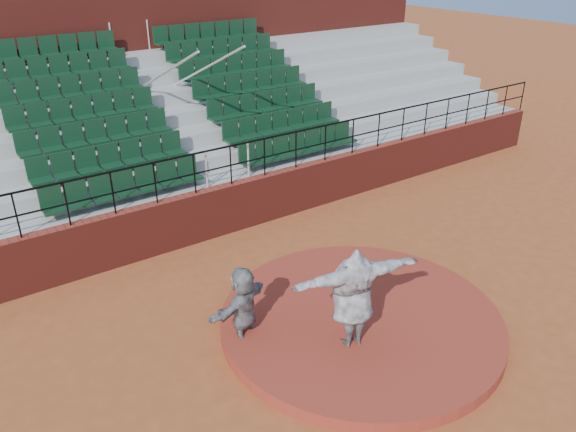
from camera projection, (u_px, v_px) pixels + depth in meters
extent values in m
plane|color=#954721|center=(360.00, 325.00, 11.09)|extent=(90.00, 90.00, 0.00)
cylinder|color=maroon|center=(360.00, 320.00, 11.03)|extent=(5.50, 5.50, 0.25)
cube|color=white|center=(356.00, 311.00, 11.08)|extent=(0.60, 0.15, 0.03)
cube|color=maroon|center=(233.00, 207.00, 14.48)|extent=(24.00, 0.30, 1.30)
cylinder|color=black|center=(230.00, 146.00, 13.75)|extent=(24.00, 0.05, 0.05)
cylinder|color=black|center=(231.00, 165.00, 13.97)|extent=(24.00, 0.04, 0.04)
cylinder|color=black|center=(17.00, 216.00, 11.41)|extent=(0.04, 0.04, 1.00)
cylinder|color=black|center=(67.00, 204.00, 11.92)|extent=(0.04, 0.04, 1.00)
cylinder|color=black|center=(113.00, 193.00, 12.44)|extent=(0.04, 0.04, 1.00)
cylinder|color=black|center=(155.00, 183.00, 12.95)|extent=(0.04, 0.04, 1.00)
cylinder|color=black|center=(194.00, 174.00, 13.46)|extent=(0.04, 0.04, 1.00)
cylinder|color=black|center=(231.00, 165.00, 13.97)|extent=(0.04, 0.04, 1.00)
cylinder|color=black|center=(265.00, 157.00, 14.48)|extent=(0.04, 0.04, 1.00)
cylinder|color=black|center=(296.00, 150.00, 15.00)|extent=(0.04, 0.04, 1.00)
cylinder|color=black|center=(325.00, 143.00, 15.51)|extent=(0.04, 0.04, 1.00)
cylinder|color=black|center=(353.00, 136.00, 16.02)|extent=(0.04, 0.04, 1.00)
cylinder|color=black|center=(379.00, 130.00, 16.53)|extent=(0.04, 0.04, 1.00)
cylinder|color=black|center=(403.00, 125.00, 17.05)|extent=(0.04, 0.04, 1.00)
cylinder|color=black|center=(426.00, 119.00, 17.56)|extent=(0.04, 0.04, 1.00)
cylinder|color=black|center=(447.00, 114.00, 18.07)|extent=(0.04, 0.04, 1.00)
cylinder|color=black|center=(468.00, 109.00, 18.58)|extent=(0.04, 0.04, 1.00)
cylinder|color=black|center=(487.00, 105.00, 19.09)|extent=(0.04, 0.04, 1.00)
cylinder|color=black|center=(505.00, 100.00, 19.61)|extent=(0.04, 0.04, 1.00)
cylinder|color=black|center=(522.00, 96.00, 20.12)|extent=(0.04, 0.04, 1.00)
cube|color=#999994|center=(222.00, 199.00, 14.90)|extent=(24.00, 0.85, 1.30)
cube|color=black|center=(125.00, 186.00, 13.17)|extent=(3.85, 0.48, 0.72)
cube|color=black|center=(299.00, 145.00, 15.76)|extent=(3.85, 0.48, 0.72)
cube|color=#999994|center=(207.00, 182.00, 15.44)|extent=(24.00, 0.85, 1.70)
cube|color=black|center=(110.00, 159.00, 13.62)|extent=(3.85, 0.48, 0.72)
cube|color=black|center=(282.00, 124.00, 16.21)|extent=(3.85, 0.48, 0.72)
cube|color=#999994|center=(192.00, 166.00, 15.98)|extent=(24.00, 0.85, 2.10)
cube|color=black|center=(97.00, 134.00, 14.07)|extent=(3.85, 0.48, 0.72)
cube|color=black|center=(266.00, 104.00, 16.66)|extent=(3.85, 0.48, 0.72)
cube|color=#999994|center=(179.00, 151.00, 16.52)|extent=(24.00, 0.85, 2.50)
cube|color=black|center=(84.00, 111.00, 14.52)|extent=(3.85, 0.48, 0.72)
cube|color=black|center=(250.00, 85.00, 17.10)|extent=(3.85, 0.48, 0.72)
cube|color=#999994|center=(167.00, 137.00, 17.05)|extent=(24.00, 0.85, 2.90)
cube|color=black|center=(72.00, 89.00, 14.97)|extent=(3.85, 0.48, 0.72)
cube|color=black|center=(236.00, 67.00, 17.55)|extent=(3.85, 0.48, 0.72)
cube|color=#999994|center=(155.00, 124.00, 17.59)|extent=(24.00, 0.85, 3.30)
cube|color=black|center=(60.00, 69.00, 15.41)|extent=(3.85, 0.48, 0.72)
cube|color=black|center=(222.00, 50.00, 18.00)|extent=(3.85, 0.48, 0.72)
cube|color=#999994|center=(144.00, 112.00, 18.13)|extent=(24.00, 0.85, 3.70)
cube|color=black|center=(50.00, 49.00, 15.86)|extent=(3.85, 0.48, 0.72)
cube|color=black|center=(209.00, 34.00, 18.45)|extent=(3.85, 0.48, 0.72)
cylinder|color=silver|center=(152.00, 81.00, 15.26)|extent=(0.06, 5.97, 2.46)
cylinder|color=silver|center=(192.00, 75.00, 15.87)|extent=(0.06, 5.97, 2.46)
cube|color=maroon|center=(116.00, 49.00, 18.79)|extent=(24.00, 3.00, 7.10)
imported|color=black|center=(353.00, 297.00, 9.81)|extent=(2.49, 1.15, 1.95)
imported|color=black|center=(243.00, 307.00, 10.27)|extent=(1.57, 0.99, 1.62)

